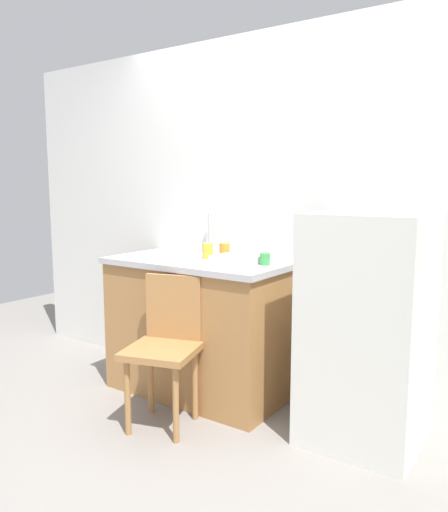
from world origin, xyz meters
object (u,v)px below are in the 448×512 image
object	(u,v)px
chair	(166,343)
cup_green	(265,259)
refrigerator	(366,329)
cup_yellow	(208,251)
cup_orange	(225,251)
dish_tray	(235,260)

from	to	relation	value
chair	cup_green	xyz separation A→B (m)	(0.37, 0.53, 0.47)
refrigerator	cup_yellow	world-z (taller)	refrigerator
cup_orange	cup_green	xyz separation A→B (m)	(0.37, -0.08, -0.01)
cup_orange	refrigerator	bearing A→B (deg)	-7.40
dish_tray	chair	bearing A→B (deg)	-112.00
cup_orange	cup_green	size ratio (longest dim) A/B	1.38
dish_tray	cup_yellow	bearing A→B (deg)	164.02
chair	refrigerator	bearing A→B (deg)	7.29
refrigerator	cup_yellow	distance (m)	1.19
cup_green	cup_orange	bearing A→B (deg)	166.94
dish_tray	cup_green	xyz separation A→B (m)	(0.18, 0.06, 0.01)
refrigerator	cup_orange	size ratio (longest dim) A/B	12.34
refrigerator	cup_green	bearing A→B (deg)	175.72
dish_tray	cup_yellow	size ratio (longest dim) A/B	2.70
refrigerator	dish_tray	world-z (taller)	refrigerator
cup_orange	chair	bearing A→B (deg)	-90.54
cup_green	refrigerator	bearing A→B (deg)	-4.28
chair	cup_green	distance (m)	0.80
cup_orange	cup_green	distance (m)	0.38
dish_tray	cup_orange	size ratio (longest dim) A/B	2.68
cup_orange	cup_yellow	bearing A→B (deg)	-144.41
cup_yellow	cup_orange	bearing A→B (deg)	35.59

